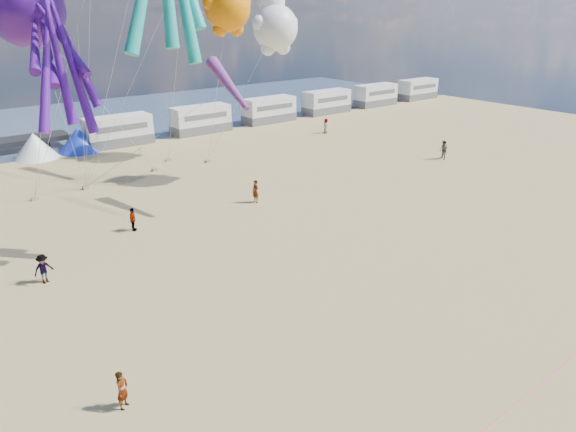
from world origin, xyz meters
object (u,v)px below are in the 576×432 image
object	(u,v)px
sandbag_d	(168,160)
sandbag_b	(155,170)
sandbag_e	(86,188)
motorhome_3	(326,102)
motorhome_0	(118,131)
beachgoer_5	(255,191)
motorhome_4	(375,95)
sandbag_a	(35,199)
beachgoer_1	(443,150)
motorhome_2	(269,110)
tent_white	(35,146)
kite_panda	(275,28)
motorhome_5	(418,89)
standing_person	(122,390)
kite_octopus_purple	(25,9)
beachgoer_6	(326,126)
sandbag_c	(208,161)
tent_blue	(79,139)
beachgoer_3	(133,219)
windsock_right	(229,84)
beachgoer_2	(43,269)
kite_teddy_orange	(227,8)
motorhome_1	(201,119)

from	to	relation	value
sandbag_d	sandbag_b	bearing A→B (deg)	-136.86
sandbag_e	motorhome_3	bearing A→B (deg)	18.38
motorhome_0	beachgoer_5	xyz separation A→B (m)	(1.41, -22.45, -0.66)
motorhome_4	sandbag_a	xyz separation A→B (m)	(-49.08, -12.07, -1.39)
beachgoer_1	sandbag_d	size ratio (longest dim) A/B	3.45
motorhome_2	tent_white	size ratio (longest dim) A/B	1.65
sandbag_d	kite_panda	distance (m)	16.22
motorhome_5	standing_person	size ratio (longest dim) A/B	4.43
kite_octopus_purple	kite_panda	xyz separation A→B (m)	(17.01, -0.09, -1.29)
beachgoer_6	sandbag_c	distance (m)	16.64
standing_person	sandbag_a	bearing A→B (deg)	45.29
tent_blue	beachgoer_3	xyz separation A→B (m)	(-3.56, -21.89, -0.45)
beachgoer_6	windsock_right	bearing A→B (deg)	0.02
sandbag_a	motorhome_4	bearing A→B (deg)	13.82
sandbag_d	windsock_right	bearing A→B (deg)	-95.99
beachgoer_2	motorhome_0	bearing A→B (deg)	50.22
standing_person	beachgoer_2	bearing A→B (deg)	50.87
beachgoer_5	windsock_right	size ratio (longest dim) A/B	0.32
beachgoer_6	sandbag_e	size ratio (longest dim) A/B	3.28
kite_panda	kite_teddy_orange	distance (m)	8.48
motorhome_1	kite_octopus_purple	xyz separation A→B (m)	(-20.43, -18.67, 11.51)
motorhome_2	standing_person	bearing A→B (deg)	-132.04
motorhome_2	sandbag_a	bearing A→B (deg)	-158.13
tent_blue	beachgoer_2	distance (m)	27.29
windsock_right	kite_panda	bearing A→B (deg)	31.03
motorhome_5	sandbag_c	xyz separation A→B (m)	(-43.54, -11.13, -1.39)
windsock_right	kite_octopus_purple	bearing A→B (deg)	167.87
motorhome_1	sandbag_d	bearing A→B (deg)	-134.02
beachgoer_2	beachgoer_6	xyz separation A→B (m)	(34.19, 16.60, 0.04)
tent_blue	kite_teddy_orange	distance (m)	19.34
tent_blue	motorhome_1	bearing A→B (deg)	0.00
motorhome_1	windsock_right	distance (m)	24.86
standing_person	windsock_right	world-z (taller)	windsock_right
sandbag_c	windsock_right	distance (m)	14.17
standing_person	kite_teddy_orange	bearing A→B (deg)	13.11
motorhome_0	windsock_right	world-z (taller)	windsock_right
standing_person	kite_panda	world-z (taller)	kite_panda
motorhome_4	beachgoer_5	distance (m)	42.94
motorhome_3	sandbag_e	distance (m)	37.75
tent_blue	sandbag_d	world-z (taller)	tent_blue
kite_octopus_purple	standing_person	bearing A→B (deg)	-102.29
tent_blue	motorhome_2	bearing A→B (deg)	0.00
beachgoer_2	sandbag_b	bearing A→B (deg)	37.91
motorhome_2	beachgoer_5	size ratio (longest dim) A/B	3.94
standing_person	sandbag_d	size ratio (longest dim) A/B	2.98
motorhome_2	windsock_right	distance (m)	29.85
motorhome_0	motorhome_5	bearing A→B (deg)	0.00
motorhome_4	tent_white	xyz separation A→B (m)	(-46.00, 0.00, -0.30)
kite_panda	beachgoer_3	bearing A→B (deg)	-179.51
motorhome_0	kite_panda	world-z (taller)	kite_panda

